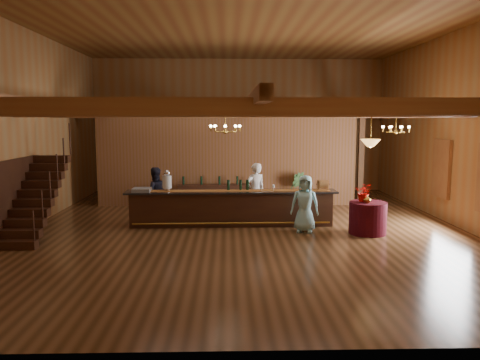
{
  "coord_description": "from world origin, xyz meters",
  "views": [
    {
      "loc": [
        -0.48,
        -12.76,
        3.0
      ],
      "look_at": [
        -0.13,
        0.39,
        1.3
      ],
      "focal_mm": 35.0,
      "sensor_mm": 36.0,
      "label": 1
    }
  ],
  "objects_px": {
    "backbar_shelf": "(219,196)",
    "guest": "(305,204)",
    "beverage_dispenser": "(167,181)",
    "chandelier_left": "(225,128)",
    "bartender": "(255,191)",
    "floor_plant": "(295,189)",
    "round_table": "(368,218)",
    "chandelier_right": "(396,129)",
    "pendant_lamp": "(370,143)",
    "staff_second": "(155,194)",
    "raffle_drum": "(323,184)",
    "tasting_bar": "(232,208)"
  },
  "relations": [
    {
      "from": "guest",
      "to": "bartender",
      "type": "bearing_deg",
      "value": 141.16
    },
    {
      "from": "backbar_shelf",
      "to": "chandelier_left",
      "type": "relative_size",
      "value": 3.57
    },
    {
      "from": "chandelier_right",
      "to": "pendant_lamp",
      "type": "relative_size",
      "value": 0.89
    },
    {
      "from": "beverage_dispenser",
      "to": "raffle_drum",
      "type": "bearing_deg",
      "value": -0.61
    },
    {
      "from": "round_table",
      "to": "beverage_dispenser",
      "type": "bearing_deg",
      "value": 168.34
    },
    {
      "from": "chandelier_right",
      "to": "pendant_lamp",
      "type": "xyz_separation_m",
      "value": [
        -1.09,
        -1.22,
        -0.34
      ]
    },
    {
      "from": "guest",
      "to": "beverage_dispenser",
      "type": "bearing_deg",
      "value": -179.39
    },
    {
      "from": "tasting_bar",
      "to": "pendant_lamp",
      "type": "relative_size",
      "value": 6.65
    },
    {
      "from": "raffle_drum",
      "to": "chandelier_right",
      "type": "bearing_deg",
      "value": 4.19
    },
    {
      "from": "chandelier_right",
      "to": "round_table",
      "type": "bearing_deg",
      "value": -131.76
    },
    {
      "from": "beverage_dispenser",
      "to": "guest",
      "type": "relative_size",
      "value": 0.39
    },
    {
      "from": "round_table",
      "to": "bartender",
      "type": "xyz_separation_m",
      "value": [
        -2.87,
        1.84,
        0.44
      ]
    },
    {
      "from": "chandelier_right",
      "to": "staff_second",
      "type": "distance_m",
      "value": 7.27
    },
    {
      "from": "raffle_drum",
      "to": "chandelier_left",
      "type": "relative_size",
      "value": 0.42
    },
    {
      "from": "tasting_bar",
      "to": "round_table",
      "type": "height_order",
      "value": "tasting_bar"
    },
    {
      "from": "beverage_dispenser",
      "to": "staff_second",
      "type": "relative_size",
      "value": 0.38
    },
    {
      "from": "raffle_drum",
      "to": "bartender",
      "type": "bearing_deg",
      "value": 157.65
    },
    {
      "from": "pendant_lamp",
      "to": "round_table",
      "type": "bearing_deg",
      "value": 0.0
    },
    {
      "from": "bartender",
      "to": "guest",
      "type": "xyz_separation_m",
      "value": [
        1.23,
        -1.61,
        -0.09
      ]
    },
    {
      "from": "pendant_lamp",
      "to": "guest",
      "type": "xyz_separation_m",
      "value": [
        -1.64,
        0.24,
        -1.63
      ]
    },
    {
      "from": "chandelier_left",
      "to": "floor_plant",
      "type": "xyz_separation_m",
      "value": [
        2.4,
        3.58,
        -2.17
      ]
    },
    {
      "from": "guest",
      "to": "floor_plant",
      "type": "xyz_separation_m",
      "value": [
        0.28,
        3.68,
        -0.15
      ]
    },
    {
      "from": "tasting_bar",
      "to": "beverage_dispenser",
      "type": "relative_size",
      "value": 9.98
    },
    {
      "from": "beverage_dispenser",
      "to": "chandelier_right",
      "type": "xyz_separation_m",
      "value": [
        6.51,
        0.11,
        1.46
      ]
    },
    {
      "from": "round_table",
      "to": "chandelier_right",
      "type": "relative_size",
      "value": 1.22
    },
    {
      "from": "tasting_bar",
      "to": "pendant_lamp",
      "type": "distance_m",
      "value": 4.21
    },
    {
      "from": "beverage_dispenser",
      "to": "backbar_shelf",
      "type": "height_order",
      "value": "beverage_dispenser"
    },
    {
      "from": "floor_plant",
      "to": "round_table",
      "type": "bearing_deg",
      "value": -70.91
    },
    {
      "from": "guest",
      "to": "raffle_drum",
      "type": "bearing_deg",
      "value": 65.89
    },
    {
      "from": "raffle_drum",
      "to": "pendant_lamp",
      "type": "relative_size",
      "value": 0.38
    },
    {
      "from": "round_table",
      "to": "staff_second",
      "type": "relative_size",
      "value": 0.61
    },
    {
      "from": "staff_second",
      "to": "chandelier_right",
      "type": "bearing_deg",
      "value": 153.96
    },
    {
      "from": "backbar_shelf",
      "to": "chandelier_right",
      "type": "bearing_deg",
      "value": -31.99
    },
    {
      "from": "staff_second",
      "to": "guest",
      "type": "relative_size",
      "value": 1.04
    },
    {
      "from": "beverage_dispenser",
      "to": "pendant_lamp",
      "type": "distance_m",
      "value": 5.64
    },
    {
      "from": "round_table",
      "to": "pendant_lamp",
      "type": "distance_m",
      "value": 1.98
    },
    {
      "from": "floor_plant",
      "to": "backbar_shelf",
      "type": "bearing_deg",
      "value": -178.1
    },
    {
      "from": "tasting_bar",
      "to": "raffle_drum",
      "type": "height_order",
      "value": "raffle_drum"
    },
    {
      "from": "backbar_shelf",
      "to": "guest",
      "type": "height_order",
      "value": "guest"
    },
    {
      "from": "round_table",
      "to": "staff_second",
      "type": "distance_m",
      "value": 6.17
    },
    {
      "from": "raffle_drum",
      "to": "chandelier_left",
      "type": "bearing_deg",
      "value": -165.16
    },
    {
      "from": "bartender",
      "to": "floor_plant",
      "type": "bearing_deg",
      "value": -150.61
    },
    {
      "from": "raffle_drum",
      "to": "backbar_shelf",
      "type": "relative_size",
      "value": 0.12
    },
    {
      "from": "round_table",
      "to": "floor_plant",
      "type": "xyz_separation_m",
      "value": [
        -1.36,
        3.92,
        0.19
      ]
    },
    {
      "from": "chandelier_right",
      "to": "floor_plant",
      "type": "bearing_deg",
      "value": 132.26
    },
    {
      "from": "raffle_drum",
      "to": "staff_second",
      "type": "relative_size",
      "value": 0.21
    },
    {
      "from": "beverage_dispenser",
      "to": "backbar_shelf",
      "type": "distance_m",
      "value": 3.19
    },
    {
      "from": "raffle_drum",
      "to": "chandelier_right",
      "type": "distance_m",
      "value": 2.61
    },
    {
      "from": "beverage_dispenser",
      "to": "guest",
      "type": "height_order",
      "value": "beverage_dispenser"
    },
    {
      "from": "guest",
      "to": "chandelier_left",
      "type": "bearing_deg",
      "value": -168.99
    }
  ]
}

